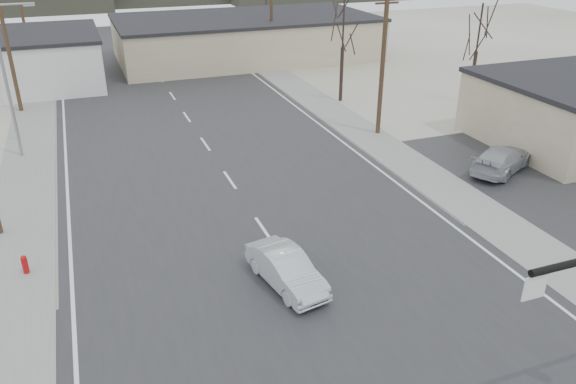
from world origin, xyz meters
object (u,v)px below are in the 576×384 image
at_px(fire_hydrant, 25,264).
at_px(car_parked_silver, 502,159).
at_px(car_far_b, 142,51).
at_px(car_far_a, 214,48).
at_px(sedan_crossing, 286,269).

relative_size(fire_hydrant, car_parked_silver, 0.17).
bearing_deg(car_parked_silver, fire_hydrant, 66.30).
bearing_deg(fire_hydrant, car_far_b, 76.05).
relative_size(car_far_a, car_parked_silver, 0.94).
distance_m(fire_hydrant, car_parked_silver, 25.19).
height_order(car_far_b, car_parked_silver, car_far_b).
relative_size(sedan_crossing, car_far_b, 0.93).
relative_size(fire_hydrant, car_far_b, 0.19).
bearing_deg(car_far_a, fire_hydrant, 80.18).
bearing_deg(car_far_a, sedan_crossing, 94.25).
relative_size(sedan_crossing, car_far_a, 0.90).
xyz_separation_m(fire_hydrant, car_parked_silver, (25.13, 1.74, 0.31)).
height_order(fire_hydrant, car_far_a, car_far_a).
xyz_separation_m(fire_hydrant, car_far_b, (9.76, 39.29, 0.38)).
bearing_deg(car_far_a, car_parked_silver, 116.28).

